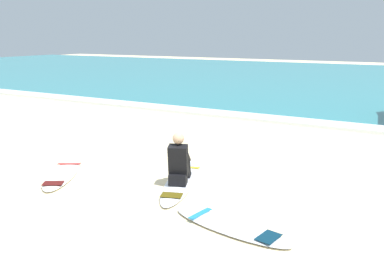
% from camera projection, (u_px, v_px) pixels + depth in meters
% --- Properties ---
extents(ground_plane, '(80.00, 80.00, 0.00)m').
position_uv_depth(ground_plane, '(129.00, 182.00, 7.75)').
color(ground_plane, beige).
extents(sea, '(80.00, 28.00, 0.10)m').
position_uv_depth(sea, '(335.00, 80.00, 25.14)').
color(sea, teal).
rests_on(sea, ground).
extents(breaking_foam, '(80.00, 0.90, 0.11)m').
position_uv_depth(breaking_foam, '(257.00, 118.00, 13.54)').
color(breaking_foam, white).
rests_on(breaking_foam, ground).
extents(surfboard_main, '(1.33, 2.59, 0.08)m').
position_uv_depth(surfboard_main, '(181.00, 181.00, 7.73)').
color(surfboard_main, silver).
rests_on(surfboard_main, ground).
extents(surfer_seated, '(0.56, 0.77, 0.95)m').
position_uv_depth(surfer_seated, '(179.00, 163.00, 7.47)').
color(surfer_seated, black).
rests_on(surfer_seated, surfboard_main).
extents(surfboard_spare_near, '(1.45, 1.93, 0.08)m').
position_uv_depth(surfboard_spare_near, '(62.00, 174.00, 8.11)').
color(surfboard_spare_near, white).
rests_on(surfboard_spare_near, ground).
extents(surfboard_spare_far, '(2.02, 0.87, 0.08)m').
position_uv_depth(surfboard_spare_far, '(230.00, 226.00, 5.90)').
color(surfboard_spare_far, silver).
rests_on(surfboard_spare_far, ground).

